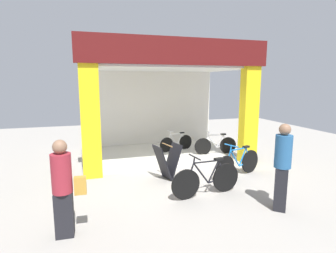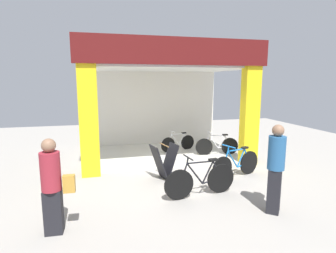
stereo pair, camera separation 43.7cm
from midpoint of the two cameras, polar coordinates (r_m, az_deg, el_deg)
The scene contains 9 objects.
ground_plane at distance 8.26m, azimuth 3.02°, elevation -8.88°, with size 18.74×18.74×0.00m, color #9E9991.
shop_facade at distance 9.52m, azimuth 0.06°, elevation 6.05°, with size 5.57×3.80×3.81m.
bicycle_inside_0 at distance 10.21m, azimuth 3.38°, elevation -3.45°, with size 1.39×0.47×0.79m.
bicycle_inside_1 at distance 9.84m, azimuth 11.61°, elevation -3.98°, with size 1.55×0.43×0.85m.
bicycle_parked_0 at distance 7.71m, azimuth 15.83°, elevation -7.68°, with size 1.62×0.61×0.93m.
bicycle_parked_1 at distance 6.33m, azimuth 8.93°, elevation -11.09°, with size 1.75×0.48×0.97m.
sandwich_board_sign at distance 7.30m, azimuth 0.90°, elevation -7.44°, with size 0.76×0.65×0.95m.
pedestrian_0 at distance 5.86m, azimuth 23.82°, elevation -7.94°, with size 0.56×0.59×1.79m.
pedestrian_1 at distance 4.98m, azimuth -20.90°, elevation -11.55°, with size 0.55×0.34×1.68m.
Camera 2 is at (-2.11, -7.54, 2.60)m, focal length 28.85 mm.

